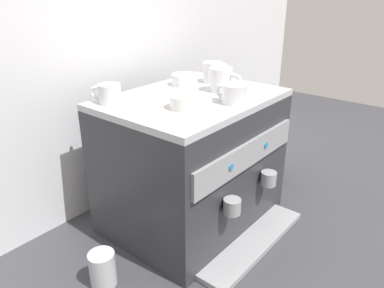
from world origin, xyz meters
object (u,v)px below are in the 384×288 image
object	(u,v)px
ceramic_bowl_0	(185,80)
coffee_grinder	(267,130)
ceramic_cup_1	(109,94)
espresso_machine	(193,161)
ceramic_cup_2	(233,94)
ceramic_bowl_1	(184,102)
ceramic_cup_0	(214,72)
milk_pitcher	(103,269)
ceramic_cup_3	(222,80)

from	to	relation	value
ceramic_bowl_0	coffee_grinder	world-z (taller)	ceramic_bowl_0
ceramic_cup_1	coffee_grinder	size ratio (longest dim) A/B	0.24
espresso_machine	ceramic_cup_1	size ratio (longest dim) A/B	6.03
ceramic_cup_1	espresso_machine	bearing A→B (deg)	-34.45
ceramic_cup_2	ceramic_bowl_1	xyz separation A→B (m)	(-0.14, 0.09, -0.01)
ceramic_cup_0	ceramic_bowl_1	size ratio (longest dim) A/B	1.24
ceramic_bowl_1	milk_pitcher	bearing A→B (deg)	170.87
ceramic_cup_0	coffee_grinder	distance (m)	0.47
ceramic_cup_0	ceramic_cup_1	size ratio (longest dim) A/B	1.14
espresso_machine	milk_pitcher	distance (m)	0.49
espresso_machine	ceramic_cup_3	world-z (taller)	ceramic_cup_3
ceramic_cup_0	coffee_grinder	bearing A→B (deg)	-13.49
ceramic_bowl_0	milk_pitcher	bearing A→B (deg)	-166.22
ceramic_cup_1	ceramic_cup_2	world-z (taller)	same
ceramic_cup_2	milk_pitcher	world-z (taller)	ceramic_cup_2
espresso_machine	ceramic_cup_3	distance (m)	0.32
espresso_machine	ceramic_cup_1	bearing A→B (deg)	145.55
ceramic_bowl_1	ceramic_cup_1	bearing A→B (deg)	116.86
ceramic_bowl_1	ceramic_bowl_0	bearing A→B (deg)	40.29
ceramic_cup_0	milk_pitcher	bearing A→B (deg)	-173.55
ceramic_cup_2	ceramic_bowl_0	bearing A→B (deg)	74.00
ceramic_cup_3	ceramic_bowl_1	xyz separation A→B (m)	(-0.24, -0.03, -0.02)
ceramic_bowl_1	coffee_grinder	xyz separation A→B (m)	(0.66, 0.05, -0.30)
ceramic_cup_0	ceramic_bowl_1	bearing A→B (deg)	-158.75
ceramic_cup_1	coffee_grinder	distance (m)	0.85
espresso_machine	ceramic_cup_1	distance (m)	0.40
ceramic_cup_1	ceramic_bowl_1	distance (m)	0.25
ceramic_cup_2	milk_pitcher	bearing A→B (deg)	163.51
ceramic_cup_3	coffee_grinder	world-z (taller)	ceramic_cup_3
ceramic_cup_3	coffee_grinder	distance (m)	0.53
ceramic_bowl_0	ceramic_bowl_1	size ratio (longest dim) A/B	1.05
ceramic_bowl_1	milk_pitcher	size ratio (longest dim) A/B	0.84
ceramic_cup_1	ceramic_bowl_0	distance (m)	0.34
ceramic_cup_1	ceramic_bowl_1	bearing A→B (deg)	-63.14
espresso_machine	ceramic_cup_0	xyz separation A→B (m)	(0.21, 0.06, 0.29)
ceramic_cup_2	coffee_grinder	distance (m)	0.62
ceramic_cup_0	milk_pitcher	size ratio (longest dim) A/B	1.04
ceramic_cup_3	ceramic_bowl_1	distance (m)	0.24
espresso_machine	milk_pitcher	size ratio (longest dim) A/B	5.50
espresso_machine	ceramic_bowl_0	size ratio (longest dim) A/B	6.23
ceramic_bowl_1	ceramic_cup_0	bearing A→B (deg)	21.25
ceramic_cup_1	ceramic_cup_2	size ratio (longest dim) A/B	0.87
ceramic_bowl_0	coffee_grinder	distance (m)	0.55
ceramic_bowl_1	ceramic_cup_2	bearing A→B (deg)	-31.25
espresso_machine	ceramic_bowl_1	size ratio (longest dim) A/B	6.57
ceramic_cup_3	coffee_grinder	bearing A→B (deg)	3.00
ceramic_bowl_0	ceramic_bowl_1	world-z (taller)	same
ceramic_bowl_1	milk_pitcher	distance (m)	0.57
ceramic_cup_2	ceramic_bowl_0	world-z (taller)	ceramic_cup_2
espresso_machine	ceramic_cup_0	bearing A→B (deg)	17.02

